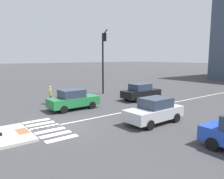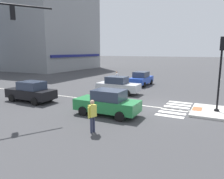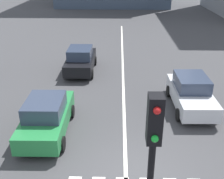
{
  "view_description": "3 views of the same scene",
  "coord_description": "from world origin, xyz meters",
  "px_view_note": "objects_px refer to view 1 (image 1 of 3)",
  "views": [
    {
      "loc": [
        12.37,
        -5.5,
        4.23
      ],
      "look_at": [
        -0.18,
        4.04,
        1.91
      ],
      "focal_mm": 35.13,
      "sensor_mm": 36.0,
      "label": 1
    },
    {
      "loc": [
        -15.11,
        -3.61,
        4.01
      ],
      "look_at": [
        0.29,
        4.28,
        0.9
      ],
      "focal_mm": 34.19,
      "sensor_mm": 36.0,
      "label": 2
    },
    {
      "loc": [
        -0.57,
        -7.25,
        6.72
      ],
      "look_at": [
        -0.88,
        4.62,
        1.13
      ],
      "focal_mm": 43.96,
      "sensor_mm": 36.0,
      "label": 3
    }
  ],
  "objects_px": {
    "traffic_light_mast": "(103,54)",
    "car_silver_eastbound_mid": "(154,111)",
    "car_black_westbound_far": "(141,92)",
    "pedestrian_at_curb_left": "(50,94)",
    "car_green_westbound_near": "(73,99)"
  },
  "relations": [
    {
      "from": "traffic_light_mast",
      "to": "car_silver_eastbound_mid",
      "type": "height_order",
      "value": "traffic_light_mast"
    },
    {
      "from": "car_black_westbound_far",
      "to": "pedestrian_at_curb_left",
      "type": "xyz_separation_m",
      "value": [
        -3.45,
        -8.0,
        0.17
      ]
    },
    {
      "from": "car_black_westbound_far",
      "to": "car_green_westbound_near",
      "type": "height_order",
      "value": "same"
    },
    {
      "from": "car_green_westbound_near",
      "to": "pedestrian_at_curb_left",
      "type": "height_order",
      "value": "pedestrian_at_curb_left"
    },
    {
      "from": "car_black_westbound_far",
      "to": "pedestrian_at_curb_left",
      "type": "height_order",
      "value": "pedestrian_at_curb_left"
    },
    {
      "from": "car_silver_eastbound_mid",
      "to": "car_green_westbound_near",
      "type": "bearing_deg",
      "value": -159.7
    },
    {
      "from": "traffic_light_mast",
      "to": "pedestrian_at_curb_left",
      "type": "relative_size",
      "value": 4.16
    },
    {
      "from": "car_black_westbound_far",
      "to": "car_silver_eastbound_mid",
      "type": "bearing_deg",
      "value": -38.25
    },
    {
      "from": "traffic_light_mast",
      "to": "car_green_westbound_near",
      "type": "relative_size",
      "value": 1.69
    },
    {
      "from": "car_silver_eastbound_mid",
      "to": "pedestrian_at_curb_left",
      "type": "relative_size",
      "value": 2.47
    },
    {
      "from": "pedestrian_at_curb_left",
      "to": "traffic_light_mast",
      "type": "bearing_deg",
      "value": 99.89
    },
    {
      "from": "traffic_light_mast",
      "to": "car_green_westbound_near",
      "type": "distance_m",
      "value": 8.15
    },
    {
      "from": "car_silver_eastbound_mid",
      "to": "pedestrian_at_curb_left",
      "type": "distance_m",
      "value": 10.07
    },
    {
      "from": "car_green_westbound_near",
      "to": "car_silver_eastbound_mid",
      "type": "bearing_deg",
      "value": 20.3
    },
    {
      "from": "car_silver_eastbound_mid",
      "to": "car_green_westbound_near",
      "type": "xyz_separation_m",
      "value": [
        -6.6,
        -2.44,
        0.0
      ]
    }
  ]
}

